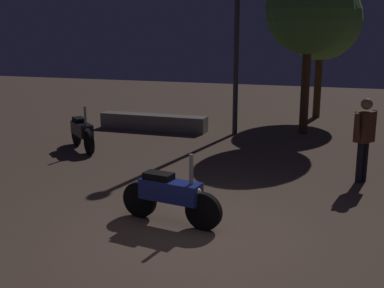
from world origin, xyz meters
TOP-DOWN VIEW (x-y plane):
  - ground_plane at (0.00, 0.00)m, footprint 40.00×40.00m
  - motorcycle_blue_foreground at (-0.49, 0.38)m, footprint 1.66×0.44m
  - motorcycle_black_parked_right at (-4.21, 4.03)m, footprint 1.29×1.20m
  - person_rider_beside at (2.23, 3.46)m, footprint 0.44×0.60m
  - streetlamp_near at (-1.12, 7.00)m, footprint 0.36×0.36m
  - tree_left_bg at (0.83, 10.55)m, footprint 2.56×2.56m
  - tree_center_bg at (0.69, 7.70)m, footprint 2.36×2.36m
  - planter_wall_low at (-3.53, 6.82)m, footprint 3.22×0.50m

SIDE VIEW (x-z plane):
  - ground_plane at x=0.00m, z-range 0.00..0.00m
  - planter_wall_low at x=-3.53m, z-range 0.00..0.45m
  - motorcycle_blue_foreground at x=-0.49m, z-range -0.12..0.99m
  - motorcycle_black_parked_right at x=-4.21m, z-range -0.12..0.99m
  - person_rider_beside at x=2.23m, z-range 0.15..1.76m
  - tree_left_bg at x=0.83m, z-range 0.93..5.40m
  - tree_center_bg at x=0.69m, z-range 1.08..5.65m
  - streetlamp_near at x=-1.12m, z-range 0.70..6.17m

